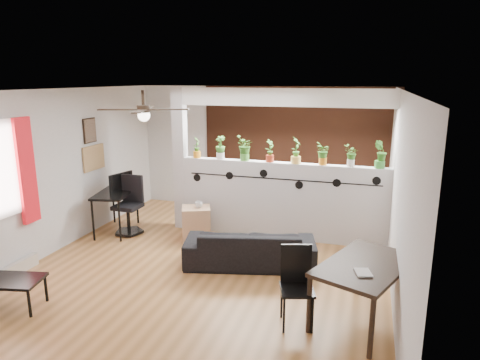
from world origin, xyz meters
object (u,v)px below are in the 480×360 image
object	(u,v)px
cube_shelf	(196,223)
potted_plant_4	(296,149)
dining_table	(365,270)
folding_chair	(296,278)
potted_plant_7	(380,154)
office_chair	(130,209)
ceiling_fan	(144,111)
potted_plant_5	(323,153)
potted_plant_3	(270,150)
potted_plant_6	(351,155)
coffee_table	(7,282)
sofa	(250,248)
computer_desk	(115,195)
potted_plant_0	(197,146)
potted_plant_1	(220,147)
potted_plant_2	(245,147)
cup	(199,205)

from	to	relation	value
cube_shelf	potted_plant_4	bearing A→B (deg)	-3.91
dining_table	folding_chair	distance (m)	0.79
potted_plant_7	office_chair	bearing A→B (deg)	-172.13
ceiling_fan	potted_plant_5	world-z (taller)	ceiling_fan
potted_plant_5	folding_chair	size ratio (longest dim) A/B	0.41
potted_plant_3	potted_plant_6	distance (m)	1.35
office_chair	coffee_table	size ratio (longest dim) A/B	1.16
sofa	computer_desk	world-z (taller)	computer_desk
potted_plant_4	folding_chair	xyz separation A→B (m)	(0.48, -2.62, -1.05)
potted_plant_0	potted_plant_6	size ratio (longest dim) A/B	1.10
ceiling_fan	folding_chair	bearing A→B (deg)	-19.53
potted_plant_1	computer_desk	bearing A→B (deg)	-161.84
potted_plant_0	coffee_table	bearing A→B (deg)	-108.65
computer_desk	office_chair	size ratio (longest dim) A/B	1.11
potted_plant_1	sofa	distance (m)	2.03
ceiling_fan	folding_chair	xyz separation A→B (m)	(2.31, -0.82, -1.77)
potted_plant_4	potted_plant_3	bearing A→B (deg)	180.00
potted_plant_5	folding_chair	distance (m)	2.81
potted_plant_2	folding_chair	world-z (taller)	potted_plant_2
ceiling_fan	computer_desk	distance (m)	2.43
office_chair	dining_table	bearing A→B (deg)	-23.37
cup	sofa	bearing A→B (deg)	-32.67
potted_plant_1	potted_plant_5	bearing A→B (deg)	0.00
dining_table	potted_plant_6	bearing A→B (deg)	97.73
cube_shelf	coffee_table	xyz separation A→B (m)	(-1.32, -2.79, 0.05)
potted_plant_5	potted_plant_6	world-z (taller)	potted_plant_5
potted_plant_5	office_chair	size ratio (longest dim) A/B	0.37
potted_plant_4	potted_plant_7	size ratio (longest dim) A/B	1.02
potted_plant_7	potted_plant_5	bearing A→B (deg)	180.00
potted_plant_3	coffee_table	world-z (taller)	potted_plant_3
potted_plant_6	potted_plant_7	bearing A→B (deg)	0.00
potted_plant_6	coffee_table	distance (m)	5.23
ceiling_fan	potted_plant_4	xyz separation A→B (m)	(1.83, 1.80, -0.72)
potted_plant_2	dining_table	xyz separation A→B (m)	(2.13, -2.37, -0.94)
potted_plant_4	cube_shelf	distance (m)	2.14
potted_plant_2	cup	size ratio (longest dim) A/B	3.36
cube_shelf	potted_plant_1	bearing A→B (deg)	42.03
office_chair	potted_plant_3	bearing A→B (deg)	13.52
potted_plant_4	cup	xyz separation A→B (m)	(-1.56, -0.55, -0.95)
folding_chair	potted_plant_2	bearing A→B (deg)	117.86
potted_plant_1	cup	distance (m)	1.10
potted_plant_6	sofa	world-z (taller)	potted_plant_6
potted_plant_4	coffee_table	bearing A→B (deg)	-131.26
ceiling_fan	folding_chair	world-z (taller)	ceiling_fan
potted_plant_3	dining_table	xyz separation A→B (m)	(1.68, -2.37, -0.92)
office_chair	potted_plant_4	bearing A→B (deg)	11.47
potted_plant_4	sofa	xyz separation A→B (m)	(-0.44, -1.27, -1.32)
ceiling_fan	potted_plant_7	world-z (taller)	ceiling_fan
potted_plant_7	dining_table	xyz separation A→B (m)	(-0.13, -2.37, -0.95)
potted_plant_1	potted_plant_7	xyz separation A→B (m)	(2.71, 0.00, 0.02)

